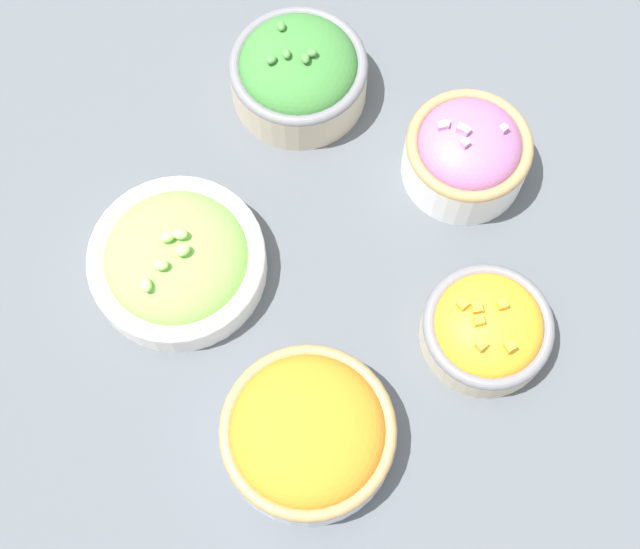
% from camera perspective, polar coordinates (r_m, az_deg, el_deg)
% --- Properties ---
extents(ground_plane, '(3.00, 3.00, 0.00)m').
position_cam_1_polar(ground_plane, '(0.86, 0.00, -0.70)').
color(ground_plane, '#4C5156').
extents(bowl_broccoli, '(0.14, 0.14, 0.08)m').
position_cam_1_polar(bowl_broccoli, '(0.92, -1.38, 12.83)').
color(bowl_broccoli, beige).
rests_on(bowl_broccoli, ground_plane).
extents(bowl_red_onion, '(0.12, 0.12, 0.08)m').
position_cam_1_polar(bowl_red_onion, '(0.88, 9.41, 7.74)').
color(bowl_red_onion, white).
rests_on(bowl_red_onion, ground_plane).
extents(bowl_carrots, '(0.15, 0.15, 0.07)m').
position_cam_1_polar(bowl_carrots, '(0.79, -0.77, -10.07)').
color(bowl_carrots, silver).
rests_on(bowl_carrots, ground_plane).
extents(bowl_squash, '(0.12, 0.12, 0.07)m').
position_cam_1_polar(bowl_squash, '(0.83, 10.67, -3.37)').
color(bowl_squash, beige).
rests_on(bowl_squash, ground_plane).
extents(bowl_lettuce, '(0.17, 0.17, 0.07)m').
position_cam_1_polar(bowl_lettuce, '(0.85, -9.14, 0.96)').
color(bowl_lettuce, silver).
rests_on(bowl_lettuce, ground_plane).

